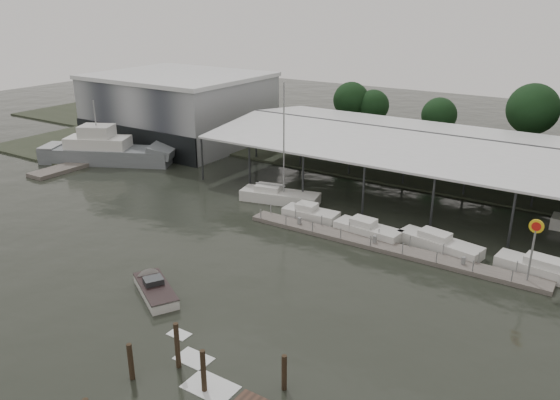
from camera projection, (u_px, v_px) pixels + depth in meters
The scene contains 17 objects.
ground at pixel (185, 250), 49.10m from camera, with size 200.00×200.00×0.00m, color black.
land_strip_far at pixel (375, 148), 82.09m from camera, with size 140.00×30.00×0.30m.
land_strip_west at pixel (130, 131), 93.13m from camera, with size 20.00×40.00×0.30m.
storage_warehouse at pixel (180, 108), 85.14m from camera, with size 24.50×20.50×10.50m.
covered_boat_shed at pixel (469, 144), 60.30m from camera, with size 58.24×24.00×6.96m.
trawler_dock at pixel (92, 160), 75.38m from camera, with size 3.00×18.00×0.50m.
floating_dock at pixel (385, 247), 49.22m from camera, with size 28.00×2.00×1.40m.
shell_fuel_sign at pixel (534, 239), 41.79m from camera, with size 1.10×0.18×5.55m.
grey_trawler at pixel (107, 152), 74.72m from camera, with size 18.59×12.07×8.84m.
white_sailboat at pixel (279, 196), 60.57m from camera, with size 9.14×4.47×13.38m.
speedboat_underway at pixel (154, 287), 41.90m from camera, with size 15.84×9.74×2.00m.
moored_cruiser_0 at pixel (310, 214), 55.66m from camera, with size 5.80×2.47×1.70m.
moored_cruiser_1 at pixel (367, 230), 51.84m from camera, with size 6.65×2.76×1.70m.
moored_cruiser_2 at pixel (439, 243), 48.96m from camera, with size 7.91×3.64×1.70m.
moored_cruiser_3 at pixel (549, 271), 43.98m from camera, with size 8.55×3.21×1.70m.
mooring_pilings at pixel (176, 387), 30.19m from camera, with size 8.38×9.22×3.70m.
horizon_tree_line at pixel (560, 121), 72.32m from camera, with size 66.61×11.01×10.56m.
Camera 1 is at (31.46, -32.63, 21.22)m, focal length 35.00 mm.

